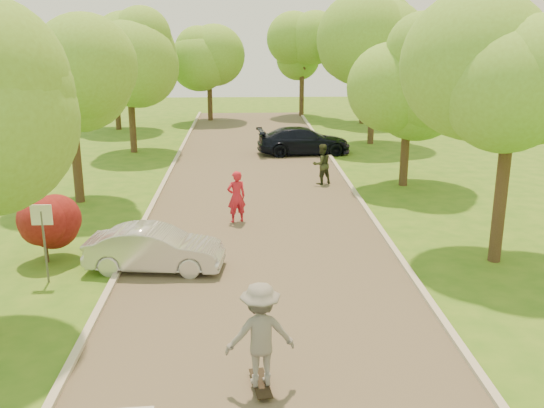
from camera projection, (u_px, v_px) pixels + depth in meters
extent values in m
plane|color=#346718|center=(270.00, 354.00, 12.71)|extent=(100.00, 100.00, 0.00)
cube|color=#4C4438|center=(260.00, 231.00, 20.38)|extent=(8.00, 60.00, 0.01)
cube|color=#B2AD9E|center=(139.00, 231.00, 20.19)|extent=(0.18, 60.00, 0.12)
cube|color=#B2AD9E|center=(379.00, 228.00, 20.54)|extent=(0.18, 60.00, 0.12)
cylinder|color=#59595E|center=(45.00, 247.00, 16.01)|extent=(0.06, 0.06, 2.00)
cube|color=white|center=(41.00, 215.00, 15.76)|extent=(0.55, 0.04, 0.55)
cylinder|color=#382619|center=(46.00, 251.00, 17.61)|extent=(0.12, 0.12, 0.70)
sphere|color=#590F0F|center=(43.00, 226.00, 17.40)|extent=(1.70, 1.70, 1.70)
cylinder|color=#382619|center=(77.00, 163.00, 23.47)|extent=(0.36, 0.36, 3.15)
sphere|color=#659929|center=(70.00, 89.00, 22.68)|extent=(4.20, 4.20, 4.20)
sphere|color=#659929|center=(86.00, 71.00, 22.54)|extent=(3.15, 3.15, 3.15)
cylinder|color=#382619|center=(132.00, 118.00, 32.99)|extent=(0.36, 0.36, 3.83)
sphere|color=#659929|center=(128.00, 54.00, 32.06)|extent=(4.80, 4.80, 4.80)
sphere|color=#659929|center=(141.00, 40.00, 31.89)|extent=(3.60, 3.60, 3.60)
cylinder|color=#382619|center=(500.00, 198.00, 17.27)|extent=(0.36, 0.36, 3.83)
sphere|color=#659929|center=(514.00, 76.00, 16.32)|extent=(5.00, 5.00, 5.00)
sphere|color=#659929|center=(544.00, 48.00, 16.15)|extent=(3.75, 3.75, 3.75)
cylinder|color=#382619|center=(405.00, 147.00, 25.95)|extent=(0.36, 0.36, 3.38)
sphere|color=#659929|center=(410.00, 76.00, 25.12)|extent=(4.40, 4.40, 4.40)
sphere|color=#659929|center=(426.00, 59.00, 24.96)|extent=(3.30, 3.30, 3.30)
cylinder|color=#382619|center=(372.00, 109.00, 35.48)|extent=(0.36, 0.36, 4.05)
sphere|color=#659929|center=(375.00, 46.00, 34.49)|extent=(5.20, 5.20, 5.20)
sphere|color=#659929|center=(389.00, 32.00, 34.30)|extent=(3.90, 3.90, 3.90)
cylinder|color=#382619|center=(117.00, 103.00, 40.59)|extent=(0.36, 0.36, 3.60)
sphere|color=#659929|center=(113.00, 52.00, 39.68)|extent=(5.00, 5.00, 5.00)
sphere|color=#659929|center=(124.00, 40.00, 39.50)|extent=(3.75, 3.75, 3.75)
cylinder|color=#382619|center=(363.00, 97.00, 43.23)|extent=(0.36, 0.36, 3.83)
sphere|color=#659929|center=(365.00, 47.00, 42.29)|extent=(5.00, 5.00, 5.00)
sphere|color=#659929|center=(376.00, 36.00, 42.11)|extent=(3.75, 3.75, 3.75)
cylinder|color=#382619|center=(210.00, 98.00, 44.73)|extent=(0.36, 0.36, 3.38)
sphere|color=#659929|center=(209.00, 54.00, 43.86)|extent=(4.80, 4.80, 4.80)
sphere|color=#659929|center=(218.00, 44.00, 43.69)|extent=(3.60, 3.60, 3.60)
cylinder|color=#382619|center=(302.00, 93.00, 46.93)|extent=(0.36, 0.36, 3.60)
sphere|color=#659929|center=(302.00, 49.00, 46.01)|extent=(5.00, 5.00, 5.00)
sphere|color=#659929|center=(312.00, 39.00, 45.83)|extent=(3.75, 3.75, 3.75)
imported|color=silver|center=(155.00, 249.00, 16.98)|extent=(3.95, 1.75, 1.26)
imported|color=black|center=(304.00, 141.00, 32.82)|extent=(5.19, 2.47, 1.46)
cube|color=black|center=(261.00, 383.00, 11.43)|extent=(0.44, 1.07, 0.02)
cylinder|color=#BFCC4C|center=(262.00, 375.00, 11.82)|extent=(0.05, 0.08, 0.08)
cylinder|color=#BFCC4C|center=(253.00, 376.00, 11.78)|extent=(0.05, 0.08, 0.08)
cylinder|color=#BFCC4C|center=(269.00, 397.00, 11.12)|extent=(0.05, 0.08, 0.08)
cylinder|color=#BFCC4C|center=(259.00, 398.00, 11.09)|extent=(0.05, 0.08, 0.08)
imported|color=slate|center=(260.00, 334.00, 11.15)|extent=(1.40, 0.93, 2.02)
imported|color=#B81B2F|center=(236.00, 197.00, 21.10)|extent=(0.78, 0.64, 1.85)
imported|color=#2D341F|center=(322.00, 164.00, 26.38)|extent=(1.07, 0.98, 1.78)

